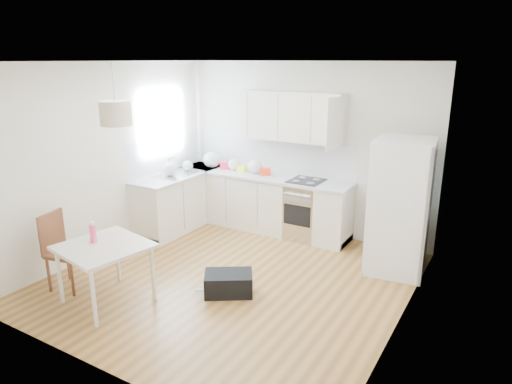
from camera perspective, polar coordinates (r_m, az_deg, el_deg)
floor at (r=6.00m, az=-3.04°, el=-10.78°), size 4.20×4.20×0.00m
ceiling at (r=5.34m, az=-3.49°, el=15.98°), size 4.20×4.20×0.00m
wall_back at (r=7.31m, az=5.96°, el=5.36°), size 4.20×0.00×4.20m
wall_left at (r=6.88m, az=-18.00°, el=3.95°), size 0.00×4.20×4.20m
wall_right at (r=4.72m, az=18.48°, el=-1.52°), size 0.00×4.20×4.20m
window_glassblock at (r=7.60m, az=-11.71°, el=8.59°), size 0.02×1.00×1.00m
cabinets_back at (r=7.54m, az=0.65°, el=-1.35°), size 3.00×0.60×0.88m
cabinets_left at (r=7.73m, az=-9.32°, el=-1.12°), size 0.60×1.80×0.88m
counter_back at (r=7.41m, az=0.67°, el=2.04°), size 3.02×0.64×0.04m
counter_left at (r=7.61m, az=-9.48°, el=2.18°), size 0.64×1.82×0.04m
backsplash_back at (r=7.59m, az=1.78°, el=4.78°), size 3.00×0.01×0.58m
backsplash_left at (r=7.73m, az=-11.27°, el=4.67°), size 0.01×1.80×0.58m
upper_cabinets at (r=7.15m, az=4.43°, el=9.41°), size 1.70×0.32×0.75m
range_oven at (r=7.20m, az=6.19°, el=-2.33°), size 0.50×0.61×0.88m
sink at (r=7.57m, az=-9.73°, el=2.21°), size 0.50×0.80×0.16m
refrigerator at (r=6.25m, az=17.71°, el=-1.68°), size 0.94×0.98×1.76m
dining_table at (r=5.49m, az=-18.44°, el=-7.05°), size 1.05×1.05×0.70m
dining_chair at (r=6.03m, az=-22.47°, el=-6.89°), size 0.48×0.48×0.96m
drink_bottle at (r=5.54m, az=-19.73°, el=-4.73°), size 0.09×0.09×0.25m
gym_bag at (r=5.61m, az=-3.45°, el=-11.32°), size 0.68×0.62×0.26m
pendant_lamp at (r=5.06m, az=-17.14°, el=9.38°), size 0.39×0.39×0.26m
grocery_bag_a at (r=7.91m, az=-5.58°, el=4.02°), size 0.30×0.25×0.27m
grocery_bag_b at (r=7.69m, az=-2.75°, el=3.44°), size 0.22×0.18×0.19m
grocery_bag_c at (r=7.47m, az=-0.13°, el=3.18°), size 0.25×0.21×0.22m
grocery_bag_d at (r=7.74m, az=-8.55°, el=3.26°), size 0.19×0.16×0.17m
grocery_bag_e at (r=7.44m, az=-10.71°, el=2.84°), size 0.25×0.21×0.22m
snack_orange at (r=7.36m, az=1.16°, el=2.55°), size 0.20×0.18×0.12m
snack_yellow at (r=7.60m, az=-1.80°, el=2.96°), size 0.17×0.12×0.11m
snack_red at (r=7.81m, az=-3.89°, el=3.33°), size 0.20×0.18×0.12m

